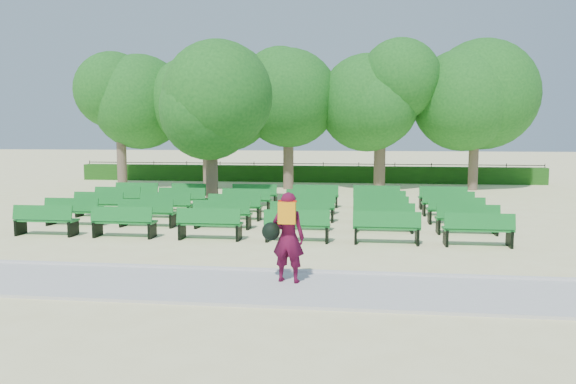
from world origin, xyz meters
name	(u,v)px	position (x,y,z in m)	size (l,w,h in m)	color
ground	(264,222)	(0.00, 0.00, 0.00)	(120.00, 120.00, 0.00)	#F1E79F
paving	(198,285)	(0.00, -7.40, 0.03)	(30.00, 2.20, 0.06)	beige
curb	(214,269)	(0.00, -6.25, 0.05)	(30.00, 0.12, 0.10)	silver
hedge	(305,174)	(0.00, 14.00, 0.45)	(26.00, 0.70, 0.90)	#1B4E14
fence	(306,181)	(0.00, 14.40, 0.00)	(26.00, 0.10, 1.02)	black
tree_line	(297,189)	(0.00, 10.00, 0.00)	(21.80, 6.80, 7.04)	#1D621C
bench_array	(271,218)	(0.17, 0.43, 0.09)	(1.74, 0.59, 1.09)	#137025
tree_among	(211,104)	(-2.53, 3.21, 3.89)	(4.24, 4.24, 5.82)	brown
person	(287,236)	(1.64, -7.05, 0.95)	(0.84, 0.54, 1.72)	#4E0B26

